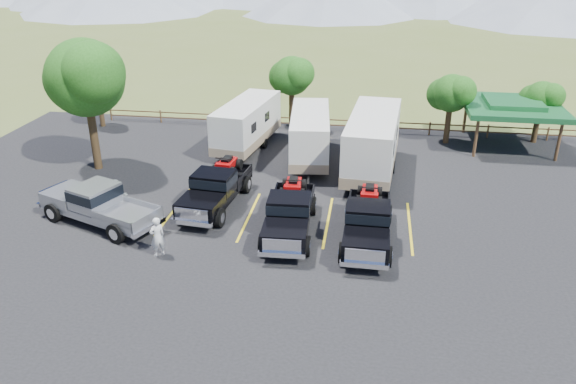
# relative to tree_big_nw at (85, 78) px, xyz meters

# --- Properties ---
(ground) EXTENTS (320.00, 320.00, 0.00)m
(ground) POSITION_rel_tree_big_nw_xyz_m (12.55, -9.03, -5.60)
(ground) COLOR #4E5B26
(ground) RESTS_ON ground
(asphalt_lot) EXTENTS (44.00, 34.00, 0.04)m
(asphalt_lot) POSITION_rel_tree_big_nw_xyz_m (12.55, -6.03, -5.58)
(asphalt_lot) COLOR black
(asphalt_lot) RESTS_ON ground
(stall_lines) EXTENTS (12.12, 5.50, 0.01)m
(stall_lines) POSITION_rel_tree_big_nw_xyz_m (12.55, -5.03, -5.55)
(stall_lines) COLOR gold
(stall_lines) RESTS_ON asphalt_lot
(tree_big_nw) EXTENTS (5.54, 5.18, 7.84)m
(tree_big_nw) POSITION_rel_tree_big_nw_xyz_m (0.00, 0.00, 0.00)
(tree_big_nw) COLOR #301F12
(tree_big_nw) RESTS_ON ground
(tree_ne_a) EXTENTS (3.11, 2.92, 4.76)m
(tree_ne_a) POSITION_rel_tree_big_nw_xyz_m (21.52, 7.99, -2.11)
(tree_ne_a) COLOR #301F12
(tree_ne_a) RESTS_ON ground
(tree_ne_b) EXTENTS (2.77, 2.59, 4.27)m
(tree_ne_b) POSITION_rel_tree_big_nw_xyz_m (27.52, 8.99, -2.47)
(tree_ne_b) COLOR #301F12
(tree_ne_b) RESTS_ON ground
(tree_north) EXTENTS (3.46, 3.24, 5.25)m
(tree_north) POSITION_rel_tree_big_nw_xyz_m (10.52, 9.99, -1.76)
(tree_north) COLOR #301F12
(tree_north) RESTS_ON ground
(tree_nw_small) EXTENTS (2.59, 2.43, 3.85)m
(tree_nw_small) POSITION_rel_tree_big_nw_xyz_m (-3.48, 7.99, -2.81)
(tree_nw_small) COLOR #301F12
(tree_nw_small) RESTS_ON ground
(rail_fence) EXTENTS (36.12, 0.12, 1.00)m
(rail_fence) POSITION_rel_tree_big_nw_xyz_m (14.55, 9.47, -4.99)
(rail_fence) COLOR brown
(rail_fence) RESTS_ON ground
(pavilion) EXTENTS (6.20, 6.20, 3.22)m
(pavilion) POSITION_rel_tree_big_nw_xyz_m (25.55, 7.97, -2.81)
(pavilion) COLOR brown
(pavilion) RESTS_ON ground
(rig_left) EXTENTS (2.79, 6.68, 2.17)m
(rig_left) POSITION_rel_tree_big_nw_xyz_m (8.60, -4.01, -4.51)
(rig_left) COLOR black
(rig_left) RESTS_ON asphalt_lot
(rig_center) EXTENTS (2.47, 6.47, 2.13)m
(rig_center) POSITION_rel_tree_big_nw_xyz_m (12.81, -6.27, -4.53)
(rig_center) COLOR black
(rig_center) RESTS_ON asphalt_lot
(rig_right) EXTENTS (2.32, 6.40, 2.13)m
(rig_right) POSITION_rel_tree_big_nw_xyz_m (16.48, -6.59, -4.53)
(rig_right) COLOR black
(rig_right) RESTS_ON asphalt_lot
(trailer_left) EXTENTS (3.40, 9.03, 3.12)m
(trailer_left) POSITION_rel_tree_big_nw_xyz_m (8.30, 4.89, -3.92)
(trailer_left) COLOR silver
(trailer_left) RESTS_ON asphalt_lot
(trailer_center) EXTENTS (3.00, 8.95, 3.10)m
(trailer_center) POSITION_rel_tree_big_nw_xyz_m (12.67, 3.20, -3.94)
(trailer_center) COLOR silver
(trailer_center) RESTS_ON asphalt_lot
(trailer_right) EXTENTS (3.35, 10.37, 3.59)m
(trailer_right) POSITION_rel_tree_big_nw_xyz_m (16.53, 1.63, -3.68)
(trailer_right) COLOR silver
(trailer_right) RESTS_ON asphalt_lot
(pickup_silver) EXTENTS (6.96, 4.38, 1.99)m
(pickup_silver) POSITION_rel_tree_big_nw_xyz_m (3.50, -6.89, -4.52)
(pickup_silver) COLOR gray
(pickup_silver) RESTS_ON asphalt_lot
(person_a) EXTENTS (0.80, 0.79, 1.86)m
(person_a) POSITION_rel_tree_big_nw_xyz_m (7.41, -9.38, -4.63)
(person_a) COLOR silver
(person_a) RESTS_ON asphalt_lot
(person_b) EXTENTS (1.19, 1.19, 1.95)m
(person_b) POSITION_rel_tree_big_nw_xyz_m (4.07, -5.93, -4.58)
(person_b) COLOR slate
(person_b) RESTS_ON asphalt_lot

